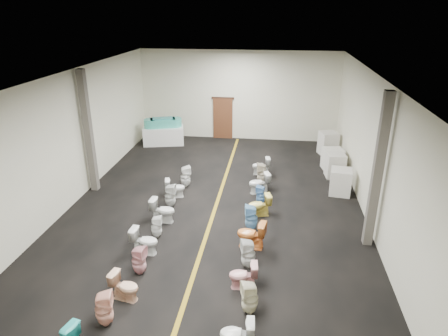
{
  "coord_description": "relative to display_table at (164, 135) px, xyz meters",
  "views": [
    {
      "loc": [
        1.91,
        -12.01,
        6.48
      ],
      "look_at": [
        0.18,
        1.0,
        1.13
      ],
      "focal_mm": 32.0,
      "sensor_mm": 36.0,
      "label": 1
    }
  ],
  "objects": [
    {
      "name": "toilet_right_11",
      "position": [
        5.04,
        -3.31,
        -0.07
      ],
      "size": [
        0.78,
        0.53,
        0.73
      ],
      "primitive_type": "imported",
      "rotation": [
        0.0,
        0.0,
        -1.39
      ],
      "color": "silver",
      "rests_on": "floor"
    },
    {
      "name": "wall_right",
      "position": [
        8.62,
        -6.59,
        1.81
      ],
      "size": [
        0.0,
        16.0,
        16.0
      ],
      "primitive_type": "plane",
      "rotation": [
        1.57,
        0.0,
        -1.57
      ],
      "color": "beige",
      "rests_on": "ground"
    },
    {
      "name": "toilet_right_4",
      "position": [
        5.0,
        -9.73,
        -0.02
      ],
      "size": [
        0.47,
        0.47,
        0.84
      ],
      "primitive_type": "imported",
      "rotation": [
        0.0,
        0.0,
        -1.29
      ],
      "color": "silver",
      "rests_on": "floor"
    },
    {
      "name": "toilet_right_2",
      "position": [
        5.16,
        -11.43,
        -0.03
      ],
      "size": [
        0.48,
        0.48,
        0.83
      ],
      "primitive_type": "imported",
      "rotation": [
        0.0,
        0.0,
        -1.24
      ],
      "color": "beige",
      "rests_on": "floor"
    },
    {
      "name": "toilet_right_8",
      "position": [
        5.16,
        -6.02,
        -0.09
      ],
      "size": [
        0.37,
        0.36,
        0.71
      ],
      "primitive_type": "imported",
      "rotation": [
        0.0,
        0.0,
        -1.72
      ],
      "color": "#67A0DA",
      "rests_on": "floor"
    },
    {
      "name": "bathtub",
      "position": [
        -0.0,
        0.0,
        0.63
      ],
      "size": [
        1.8,
        1.04,
        0.55
      ],
      "rotation": [
        0.0,
        0.0,
        0.32
      ],
      "color": "#3EB5A3",
      "rests_on": "display_table"
    },
    {
      "name": "column_right",
      "position": [
        8.37,
        -8.09,
        1.81
      ],
      "size": [
        0.25,
        0.25,
        4.5
      ],
      "primitive_type": "cube",
      "color": "#59544C",
      "rests_on": "floor"
    },
    {
      "name": "appliance_crate_b",
      "position": [
        8.02,
        -3.17,
        0.05
      ],
      "size": [
        0.78,
        0.78,
        0.98
      ],
      "primitive_type": "cube",
      "rotation": [
        0.0,
        0.0,
        0.1
      ],
      "color": "silver",
      "rests_on": "floor"
    },
    {
      "name": "back_door",
      "position": [
        2.82,
        1.35,
        0.61
      ],
      "size": [
        1.0,
        0.1,
        2.1
      ],
      "primitive_type": "cube",
      "color": "#562D19",
      "rests_on": "floor"
    },
    {
      "name": "door_frame",
      "position": [
        2.82,
        1.36,
        1.68
      ],
      "size": [
        1.15,
        0.08,
        0.1
      ],
      "primitive_type": "cube",
      "color": "#331C11",
      "rests_on": "back_door"
    },
    {
      "name": "toilet_right_9",
      "position": [
        5.06,
        -5.11,
        -0.05
      ],
      "size": [
        0.87,
        0.67,
        0.79
      ],
      "primitive_type": "imported",
      "rotation": [
        0.0,
        0.0,
        -1.24
      ],
      "color": "silver",
      "rests_on": "floor"
    },
    {
      "name": "toilet_right_3",
      "position": [
        4.94,
        -10.58,
        -0.08
      ],
      "size": [
        0.73,
        0.46,
        0.71
      ],
      "primitive_type": "imported",
      "rotation": [
        0.0,
        0.0,
        -1.47
      ],
      "color": "pink",
      "rests_on": "floor"
    },
    {
      "name": "column_left",
      "position": [
        -1.13,
        -5.59,
        1.81
      ],
      "size": [
        0.25,
        0.25,
        4.5
      ],
      "primitive_type": "cube",
      "color": "#59544C",
      "rests_on": "floor"
    },
    {
      "name": "toilet_left_6",
      "position": [
        2.09,
        -7.64,
        -0.04
      ],
      "size": [
        0.8,
        0.49,
        0.79
      ],
      "primitive_type": "imported",
      "rotation": [
        0.0,
        0.0,
        1.51
      ],
      "color": "silver",
      "rests_on": "floor"
    },
    {
      "name": "toilet_right_7",
      "position": [
        5.15,
        -6.85,
        -0.06
      ],
      "size": [
        0.83,
        0.62,
        0.76
      ],
      "primitive_type": "imported",
      "rotation": [
        0.0,
        0.0,
        -1.27
      ],
      "color": "#E8D15A",
      "rests_on": "floor"
    },
    {
      "name": "appliance_crate_d",
      "position": [
        8.02,
        -0.48,
        0.1
      ],
      "size": [
        0.94,
        0.94,
        1.07
      ],
      "primitive_type": "cube",
      "rotation": [
        0.0,
        0.0,
        0.31
      ],
      "color": "silver",
      "rests_on": "floor"
    },
    {
      "name": "display_table",
      "position": [
        0.0,
        0.0,
        0.0
      ],
      "size": [
        2.16,
        1.43,
        0.88
      ],
      "primitive_type": "cube",
      "rotation": [
        0.0,
        0.0,
        0.24
      ],
      "color": "white",
      "rests_on": "floor"
    },
    {
      "name": "toilet_left_2",
      "position": [
        2.21,
        -11.34,
        -0.09
      ],
      "size": [
        0.76,
        0.52,
        0.71
      ],
      "primitive_type": "imported",
      "rotation": [
        0.0,
        0.0,
        1.38
      ],
      "color": "beige",
      "rests_on": "floor"
    },
    {
      "name": "appliance_crate_a",
      "position": [
        8.02,
        -4.78,
        0.04
      ],
      "size": [
        0.84,
        0.84,
        0.96
      ],
      "primitive_type": "cube",
      "rotation": [
        0.0,
        0.0,
        -0.14
      ],
      "color": "silver",
      "rests_on": "floor"
    },
    {
      "name": "toilet_right_6",
      "position": [
        4.95,
        -7.8,
        -0.02
      ],
      "size": [
        0.44,
        0.43,
        0.85
      ],
      "primitive_type": "imported",
      "rotation": [
        0.0,
        0.0,
        -1.43
      ],
      "color": "#79B4E0",
      "rests_on": "floor"
    },
    {
      "name": "toilet_left_5",
      "position": [
        2.16,
        -8.59,
        -0.09
      ],
      "size": [
        0.35,
        0.34,
        0.7
      ],
      "primitive_type": "imported",
      "rotation": [
        0.0,
        0.0,
        1.66
      ],
      "color": "white",
      "rests_on": "floor"
    },
    {
      "name": "toilet_left_3",
      "position": [
        2.23,
        -10.37,
        -0.04
      ],
      "size": [
        0.42,
        0.41,
        0.81
      ],
      "primitive_type": "imported",
      "rotation": [
        0.0,
        0.0,
        1.43
      ],
      "color": "pink",
      "rests_on": "floor"
    },
    {
      "name": "toilet_right_5",
      "position": [
        5.01,
        -8.76,
        -0.02
      ],
      "size": [
        0.88,
        0.59,
        0.84
      ],
      "primitive_type": "imported",
      "rotation": [
        0.0,
        0.0,
        -1.73
      ],
      "color": "orange",
      "rests_on": "floor"
    },
    {
      "name": "toilet_right_10",
      "position": [
        5.12,
        -4.24,
        -0.02
      ],
      "size": [
        0.44,
        0.43,
        0.84
      ],
      "primitive_type": "imported",
      "rotation": [
        0.0,
        0.0,
        -1.41
      ],
      "color": "beige",
      "rests_on": "floor"
    },
    {
      "name": "wall_left",
      "position": [
        -1.38,
        -6.59,
        1.81
      ],
      "size": [
        0.0,
        16.0,
        16.0
      ],
      "primitive_type": "plane",
      "rotation": [
        1.57,
        0.0,
        1.57
      ],
      "color": "beige",
      "rests_on": "ground"
    },
    {
      "name": "toilet_left_7",
      "position": [
        2.07,
        -6.62,
        -0.02
      ],
      "size": [
        0.38,
        0.38,
        0.83
      ],
      "primitive_type": "imported",
      "rotation": [
        0.0,
        0.0,
        1.57
      ],
      "color": "silver",
      "rests_on": "floor"
    },
    {
      "name": "appliance_crate_c",
      "position": [
        8.02,
        -2.37,
        0.01
      ],
      "size": [
        0.93,
        0.93,
        0.9
      ],
      "primitive_type": "cube",
      "rotation": [
        0.0,
        0.0,
        0.19
      ],
      "color": "silver",
      "rests_on": "floor"
    },
    {
      "name": "toilet_left_4",
      "position": [
        2.08,
        -9.44,
        -0.05
      ],
      "size": [
        0.78,
        0.47,
        0.77
      ],
      "primitive_type": "imported",
      "rotation": [
        0.0,
        0.0,
        1.52
      ],
      "color": "white",
      "rests_on": "floor"
    },
    {
      "name": "aisle_stripe",
      "position": [
        3.62,
        -6.59,
        -0.44
      ],
      "size": [
        0.12,
        15.6,
        0.01
      ],
      "primitive_type": "cube",
      "color": "olive",
      "rests_on": "floor"
    },
    {
      "name": "ceiling",
      "position": [
        3.62,
        -6.59,
        4.06
      ],
      "size": [
        16.0,
        16.0,
        0.0
      ],
      "primitive_type": "plane",
      "rotation": [
        3.14,
        0.0,
        0.0
      ],
      "color": "black",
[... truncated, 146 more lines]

